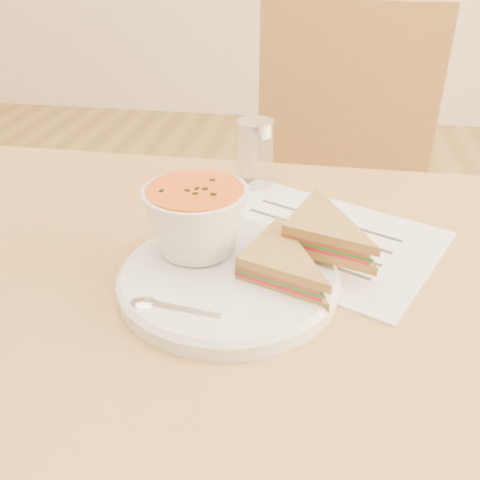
% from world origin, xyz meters
% --- Properties ---
extents(dining_table, '(1.00, 0.70, 0.75)m').
position_xyz_m(dining_table, '(0.00, 0.00, 0.38)').
color(dining_table, brown).
rests_on(dining_table, floor).
extents(chair_far, '(0.46, 0.46, 0.97)m').
position_xyz_m(chair_far, '(0.14, 0.60, 0.48)').
color(chair_far, brown).
rests_on(chair_far, floor).
extents(plate, '(0.30, 0.30, 0.02)m').
position_xyz_m(plate, '(0.01, -0.03, 0.76)').
color(plate, silver).
rests_on(plate, dining_table).
extents(soup_bowl, '(0.16, 0.16, 0.08)m').
position_xyz_m(soup_bowl, '(-0.03, 0.01, 0.81)').
color(soup_bowl, silver).
rests_on(soup_bowl, plate).
extents(sandwich_half_a, '(0.14, 0.14, 0.03)m').
position_xyz_m(sandwich_half_a, '(0.02, -0.04, 0.78)').
color(sandwich_half_a, olive).
rests_on(sandwich_half_a, plate).
extents(sandwich_half_b, '(0.14, 0.14, 0.04)m').
position_xyz_m(sandwich_half_b, '(0.07, 0.01, 0.80)').
color(sandwich_half_b, olive).
rests_on(sandwich_half_b, plate).
extents(spoon, '(0.16, 0.05, 0.01)m').
position_xyz_m(spoon, '(-0.02, -0.11, 0.77)').
color(spoon, silver).
rests_on(spoon, plate).
extents(paper_menu, '(0.39, 0.35, 0.00)m').
position_xyz_m(paper_menu, '(0.10, 0.10, 0.75)').
color(paper_menu, white).
rests_on(paper_menu, dining_table).
extents(condiment_shaker, '(0.07, 0.07, 0.10)m').
position_xyz_m(condiment_shaker, '(0.00, 0.25, 0.80)').
color(condiment_shaker, silver).
rests_on(condiment_shaker, dining_table).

